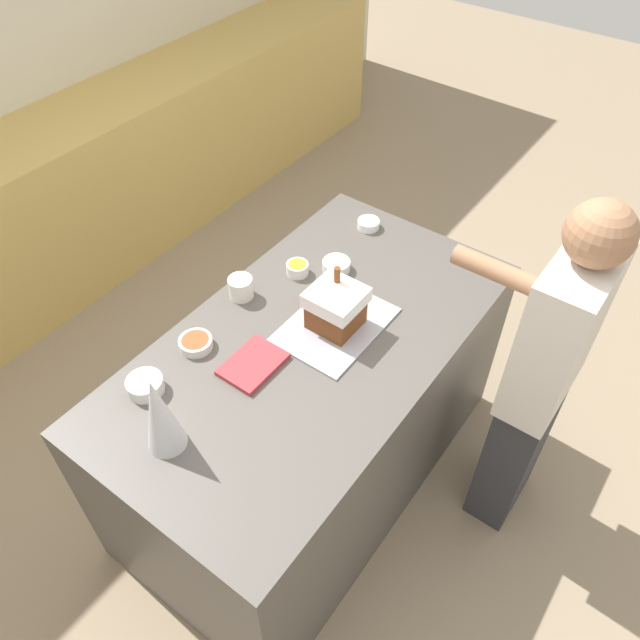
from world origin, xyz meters
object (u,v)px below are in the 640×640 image
at_px(candy_bowl_near_tray_right, 369,224).
at_px(decorative_tree, 159,414).
at_px(candy_bowl_beside_tree, 145,385).
at_px(person, 540,380).
at_px(candy_bowl_behind_tray, 336,265).
at_px(cookbook, 253,364).
at_px(gingerbread_house, 336,307).
at_px(candy_bowl_far_left, 196,343).
at_px(mug, 241,288).
at_px(baking_tray, 335,325).
at_px(candy_bowl_center_rear, 297,268).

bearing_deg(candy_bowl_near_tray_right, decorative_tree, -175.53).
distance_m(candy_bowl_beside_tree, person, 1.41).
bearing_deg(candy_bowl_behind_tray, cookbook, -173.96).
distance_m(gingerbread_house, candy_bowl_far_left, 0.53).
bearing_deg(decorative_tree, mug, 21.95).
height_order(candy_bowl_far_left, candy_bowl_behind_tray, candy_bowl_behind_tray).
bearing_deg(candy_bowl_behind_tray, candy_bowl_far_left, 165.88).
bearing_deg(baking_tray, candy_bowl_center_rear, 63.04).
bearing_deg(mug, candy_bowl_center_rear, -21.89).
bearing_deg(candy_bowl_near_tray_right, gingerbread_house, -158.14).
bearing_deg(decorative_tree, baking_tray, -10.02).
distance_m(candy_bowl_near_tray_right, cookbook, 0.93).
xyz_separation_m(candy_bowl_far_left, candy_bowl_near_tray_right, (0.98, -0.11, 0.00)).
relative_size(decorative_tree, candy_bowl_near_tray_right, 3.16).
bearing_deg(person, decorative_tree, 139.83).
bearing_deg(candy_bowl_beside_tree, candy_bowl_center_rear, -3.24).
bearing_deg(gingerbread_house, decorative_tree, 170.00).
bearing_deg(candy_bowl_center_rear, candy_bowl_beside_tree, 176.76).
bearing_deg(candy_bowl_center_rear, gingerbread_house, -116.93).
bearing_deg(candy_bowl_behind_tray, decorative_tree, -177.00).
height_order(mug, person, person).
xyz_separation_m(gingerbread_house, candy_bowl_beside_tree, (-0.64, 0.35, -0.07)).
xyz_separation_m(candy_bowl_behind_tray, candy_bowl_near_tray_right, (0.32, 0.05, -0.00)).
bearing_deg(candy_bowl_beside_tree, candy_bowl_far_left, 0.99).
xyz_separation_m(candy_bowl_center_rear, candy_bowl_near_tray_right, (0.43, -0.06, -0.01)).
xyz_separation_m(gingerbread_house, candy_bowl_near_tray_right, (0.59, 0.24, -0.08)).
bearing_deg(baking_tray, candy_bowl_behind_tray, 34.79).
height_order(cookbook, person, person).
bearing_deg(candy_bowl_near_tray_right, baking_tray, -158.14).
relative_size(decorative_tree, cookbook, 1.38).
height_order(candy_bowl_far_left, person, person).
relative_size(candy_bowl_beside_tree, candy_bowl_center_rear, 1.38).
bearing_deg(person, candy_bowl_beside_tree, 130.34).
xyz_separation_m(baking_tray, person, (0.27, -0.72, -0.07)).
bearing_deg(person, candy_bowl_near_tray_right, 71.67).
height_order(candy_bowl_near_tray_right, cookbook, candy_bowl_near_tray_right).
height_order(candy_bowl_beside_tree, candy_bowl_near_tray_right, candy_bowl_beside_tree).
bearing_deg(gingerbread_house, candy_bowl_behind_tray, 34.79).
bearing_deg(mug, person, -72.40).
height_order(candy_bowl_near_tray_right, mug, mug).
distance_m(baking_tray, decorative_tree, 0.77).
bearing_deg(candy_bowl_behind_tray, person, -89.76).
relative_size(gingerbread_house, decorative_tree, 0.75).
height_order(baking_tray, cookbook, cookbook).
xyz_separation_m(candy_bowl_beside_tree, candy_bowl_near_tray_right, (1.23, -0.11, -0.01)).
xyz_separation_m(candy_bowl_behind_tray, cookbook, (-0.60, -0.06, -0.02)).
height_order(candy_bowl_beside_tree, mug, mug).
distance_m(cookbook, person, 1.04).
bearing_deg(candy_bowl_near_tray_right, mug, 166.55).
relative_size(candy_bowl_far_left, candy_bowl_behind_tray, 1.07).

